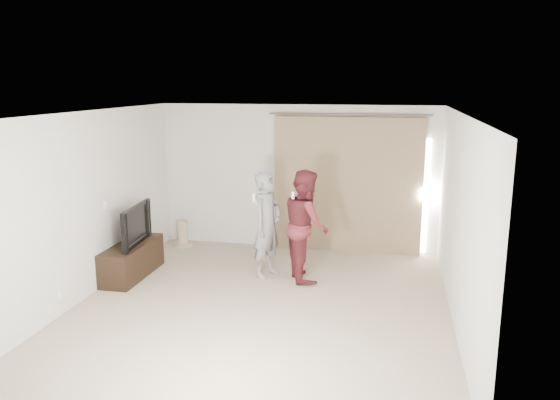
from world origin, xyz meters
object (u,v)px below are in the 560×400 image
(tv, at_px, (130,225))
(person_woman, at_px, (306,225))
(tv_console, at_px, (132,260))
(person_man, at_px, (267,225))

(tv, bearing_deg, person_woman, -84.94)
(tv_console, relative_size, tv, 1.26)
(tv_console, height_order, person_man, person_man)
(tv_console, height_order, tv, tv)
(person_man, bearing_deg, tv_console, -167.96)
(person_man, distance_m, person_woman, 0.60)
(tv_console, height_order, person_woman, person_woman)
(tv, relative_size, person_man, 0.65)
(person_man, bearing_deg, person_woman, 1.45)
(tv_console, bearing_deg, person_woman, 9.71)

